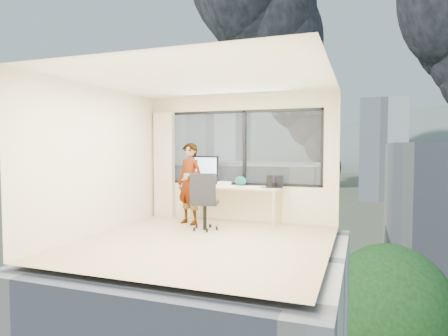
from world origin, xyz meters
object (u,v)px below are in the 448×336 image
at_px(handbag, 241,181).
at_px(game_console, 225,183).
at_px(monitor, 206,170).
at_px(laptop, 274,182).
at_px(chair, 205,201).
at_px(person, 190,184).
at_px(desk, 235,205).

bearing_deg(handbag, game_console, -173.20).
height_order(monitor, laptop, monitor).
height_order(game_console, handbag, handbag).
distance_m(chair, laptop, 1.41).
height_order(person, laptop, person).
bearing_deg(desk, handbag, 71.64).
bearing_deg(person, laptop, 33.83).
bearing_deg(chair, desk, 53.64).
xyz_separation_m(game_console, laptop, (1.10, -0.26, 0.07)).
bearing_deg(desk, laptop, -0.55).
bearing_deg(handbag, chair, -94.11).
height_order(chair, monitor, monitor).
xyz_separation_m(laptop, handbag, (-0.74, 0.19, -0.01)).
distance_m(laptop, handbag, 0.76).
xyz_separation_m(chair, monitor, (-0.36, 0.93, 0.51)).
bearing_deg(chair, handbag, 54.36).
relative_size(chair, game_console, 3.90).
relative_size(desk, laptop, 5.14).
relative_size(monitor, game_console, 2.19).
xyz_separation_m(person, monitor, (0.14, 0.52, 0.25)).
bearing_deg(desk, monitor, 169.01).
xyz_separation_m(desk, handbag, (0.06, 0.19, 0.47)).
bearing_deg(game_console, laptop, -12.73).
distance_m(person, handbag, 1.06).
relative_size(desk, monitor, 2.94).
distance_m(game_console, laptop, 1.13).
bearing_deg(monitor, chair, -57.86).
bearing_deg(laptop, desk, 175.03).
xyz_separation_m(chair, person, (-0.50, 0.41, 0.27)).
bearing_deg(person, monitor, 95.77).
bearing_deg(person, handbag, 53.58).
distance_m(chair, person, 0.70).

